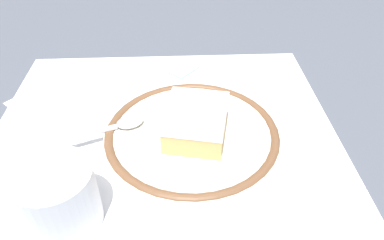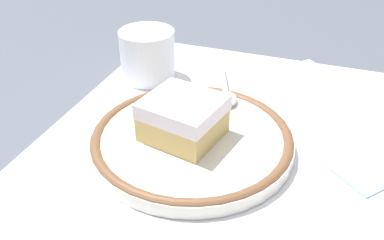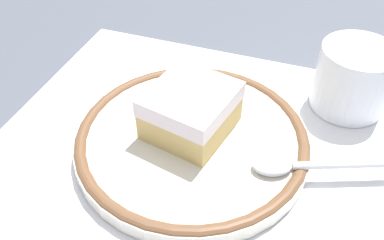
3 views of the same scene
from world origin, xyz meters
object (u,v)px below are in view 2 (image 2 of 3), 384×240
plate (192,139)px  cup (148,57)px  spoon (225,89)px  sugar_packet (358,176)px  napkin (294,80)px  cake_slice (183,118)px

plate → cup: bearing=40.3°
spoon → cup: (0.03, 0.12, 0.01)m
cup → sugar_packet: cup is taller
plate → napkin: (0.20, -0.09, -0.01)m
plate → napkin: size_ratio=1.63×
plate → sugar_packet: (0.00, -0.18, -0.01)m
plate → cake_slice: cake_slice is taller
napkin → sugar_packet: 0.21m
sugar_packet → cake_slice: bearing=92.8°
plate → cup: 0.18m
cake_slice → spoon: size_ratio=0.67×
cake_slice → napkin: cake_slice is taller
cake_slice → napkin: (0.20, -0.09, -0.04)m
napkin → cake_slice: bearing=154.9°
spoon → plate: bearing=176.0°
cup → sugar_packet: bearing=-114.3°
cake_slice → napkin: bearing=-25.1°
spoon → napkin: (0.09, -0.08, -0.02)m
sugar_packet → plate: bearing=91.5°
napkin → spoon: bearing=139.2°
spoon → cup: cup is taller
spoon → napkin: 0.12m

